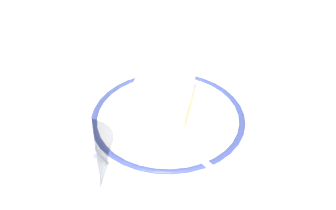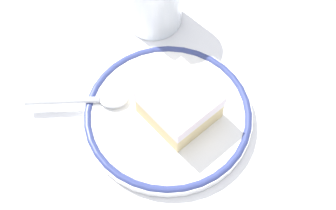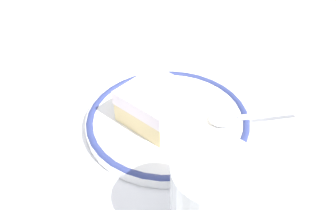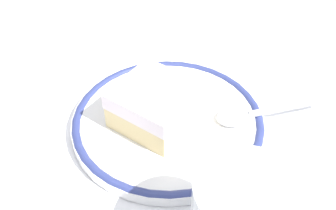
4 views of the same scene
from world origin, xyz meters
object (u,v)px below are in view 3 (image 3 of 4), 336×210
Objects in this scene: plate at (168,120)px; cup at (213,208)px; cake_slice at (160,105)px; spoon at (241,117)px.

cup reaches higher than plate.
plate is at bearing 29.54° from cake_slice.
plate is 2.03× the size of cake_slice.
cup reaches higher than cake_slice.
cake_slice reaches higher than spoon.
cake_slice is (-0.01, -0.00, 0.03)m from plate.
spoon is at bearing 12.24° from plate.
plate is 0.09m from spoon.
cup is (0.09, -0.13, 0.01)m from cake_slice.
plate is at bearing 120.09° from cup.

